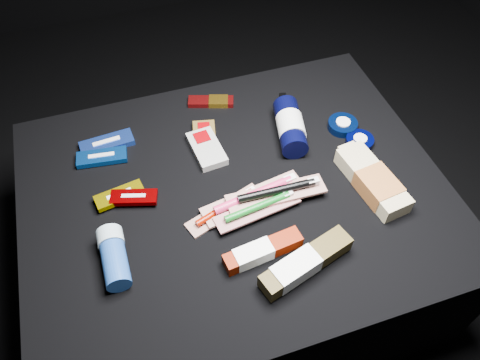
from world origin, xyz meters
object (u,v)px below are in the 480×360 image
object	(u,v)px
bodywash_bottle	(373,181)
deodorant_stick	(114,257)
toothpaste_carton_red	(260,252)
lotion_bottle	(290,126)

from	to	relation	value
bodywash_bottle	deodorant_stick	bearing A→B (deg)	173.50
toothpaste_carton_red	lotion_bottle	bearing A→B (deg)	51.40
lotion_bottle	deodorant_stick	distance (m)	0.53
toothpaste_carton_red	bodywash_bottle	bearing A→B (deg)	9.47
deodorant_stick	toothpaste_carton_red	size ratio (longest dim) A/B	0.76
lotion_bottle	bodywash_bottle	size ratio (longest dim) A/B	0.96
lotion_bottle	toothpaste_carton_red	xyz separation A→B (m)	(-0.19, -0.31, -0.02)
lotion_bottle	deodorant_stick	size ratio (longest dim) A/B	1.61
lotion_bottle	bodywash_bottle	distance (m)	0.25
lotion_bottle	toothpaste_carton_red	bearing A→B (deg)	-109.11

